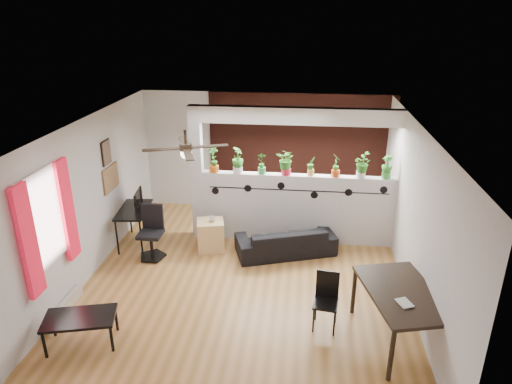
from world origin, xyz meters
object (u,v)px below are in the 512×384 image
(potted_plant_1, at_px, (238,160))
(sofa, at_px, (286,241))
(potted_plant_7, at_px, (387,166))
(coffee_table, at_px, (80,320))
(dining_table, at_px, (402,297))
(folding_chair, at_px, (327,295))
(cup, at_px, (213,219))
(computer_desk, at_px, (134,212))
(office_chair, at_px, (152,235))
(ceiling_fan, at_px, (186,149))
(potted_plant_0, at_px, (214,159))
(cube_shelf, at_px, (211,235))
(potted_plant_4, at_px, (311,165))
(potted_plant_6, at_px, (362,165))
(potted_plant_3, at_px, (286,161))
(potted_plant_5, at_px, (336,164))
(potted_plant_2, at_px, (262,162))

(potted_plant_1, relative_size, sofa, 0.29)
(potted_plant_7, bearing_deg, coffee_table, -142.74)
(dining_table, height_order, folding_chair, folding_chair)
(cup, xyz_separation_m, computer_desk, (-1.53, 0.10, 0.01))
(office_chair, relative_size, dining_table, 0.61)
(ceiling_fan, relative_size, potted_plant_0, 2.44)
(cup, height_order, dining_table, dining_table)
(cube_shelf, xyz_separation_m, dining_table, (3.01, -2.20, 0.40))
(potted_plant_1, distance_m, coffee_table, 3.88)
(potted_plant_4, distance_m, coffee_table, 4.60)
(sofa, distance_m, folding_chair, 2.12)
(cup, distance_m, coffee_table, 3.02)
(potted_plant_4, relative_size, potted_plant_6, 0.78)
(potted_plant_6, relative_size, office_chair, 0.47)
(potted_plant_0, bearing_deg, folding_chair, -50.72)
(potted_plant_0, distance_m, sofa, 2.02)
(office_chair, relative_size, coffee_table, 0.96)
(cup, bearing_deg, dining_table, -36.63)
(potted_plant_3, height_order, dining_table, potted_plant_3)
(potted_plant_4, relative_size, potted_plant_5, 0.83)
(potted_plant_3, bearing_deg, potted_plant_7, 0.00)
(potted_plant_7, height_order, cube_shelf, potted_plant_7)
(potted_plant_6, height_order, office_chair, potted_plant_6)
(potted_plant_7, relative_size, folding_chair, 0.52)
(potted_plant_3, relative_size, coffee_table, 0.48)
(potted_plant_2, xyz_separation_m, potted_plant_4, (0.90, 0.00, -0.02))
(potted_plant_4, bearing_deg, folding_chair, -84.07)
(potted_plant_4, xyz_separation_m, sofa, (-0.40, -0.53, -1.29))
(sofa, distance_m, dining_table, 2.79)
(cup, xyz_separation_m, coffee_table, (-1.24, -2.74, -0.26))
(cup, bearing_deg, potted_plant_4, 17.92)
(ceiling_fan, distance_m, potted_plant_0, 1.93)
(potted_plant_1, distance_m, potted_plant_3, 0.90)
(folding_chair, bearing_deg, cube_shelf, 136.30)
(ceiling_fan, bearing_deg, potted_plant_0, 89.36)
(potted_plant_1, relative_size, dining_table, 0.31)
(potted_plant_1, relative_size, potted_plant_4, 1.36)
(potted_plant_4, distance_m, dining_table, 3.14)
(potted_plant_5, xyz_separation_m, folding_chair, (-0.19, -2.53, -1.09))
(potted_plant_4, bearing_deg, potted_plant_3, 180.00)
(potted_plant_3, height_order, cube_shelf, potted_plant_3)
(potted_plant_4, height_order, coffee_table, potted_plant_4)
(potted_plant_2, height_order, potted_plant_5, potted_plant_5)
(potted_plant_2, distance_m, office_chair, 2.39)
(coffee_table, bearing_deg, cube_shelf, 66.48)
(potted_plant_6, xyz_separation_m, dining_table, (0.32, -2.77, -0.90))
(potted_plant_2, relative_size, dining_table, 0.26)
(potted_plant_5, distance_m, potted_plant_6, 0.45)
(potted_plant_6, height_order, coffee_table, potted_plant_6)
(sofa, height_order, cube_shelf, cube_shelf)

